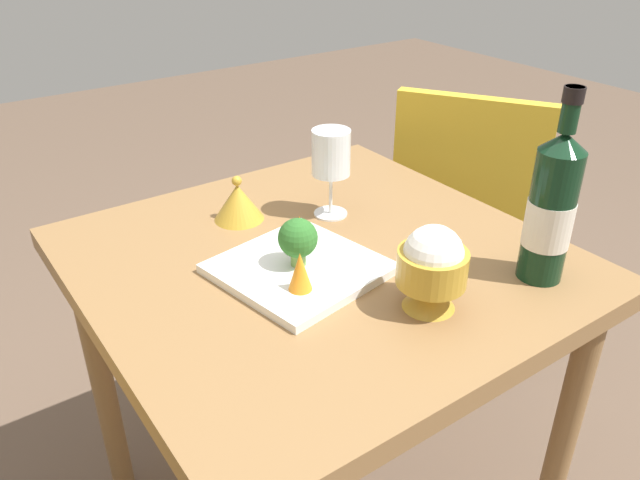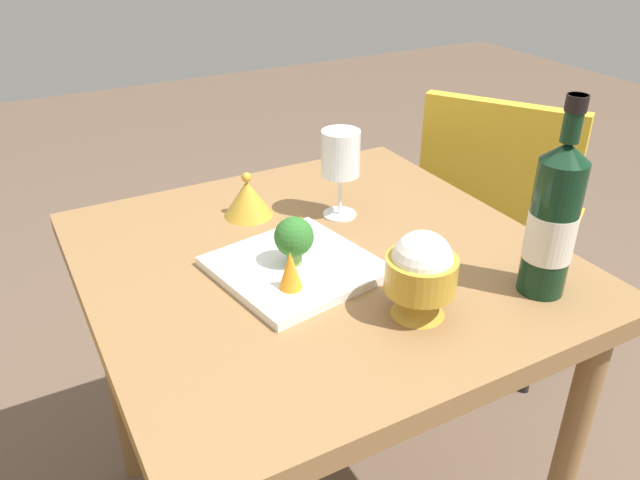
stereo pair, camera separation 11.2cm
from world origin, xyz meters
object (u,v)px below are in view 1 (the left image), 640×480
(carrot_garnish_left, at_px, (300,271))
(wine_glass, at_px, (331,155))
(chair_near_window, at_px, (468,201))
(serving_plate, at_px, (299,268))
(broccoli_floret, at_px, (298,239))
(wine_bottle, at_px, (551,208))
(rice_bowl, at_px, (432,267))
(rice_bowl_lid, at_px, (238,202))
(carrot_garnish_right, at_px, (300,229))

(carrot_garnish_left, bearing_deg, wine_glass, -45.24)
(chair_near_window, bearing_deg, serving_plate, -101.09)
(broccoli_floret, distance_m, carrot_garnish_left, 0.08)
(wine_bottle, relative_size, rice_bowl, 2.31)
(broccoli_floret, bearing_deg, carrot_garnish_left, 148.98)
(wine_glass, bearing_deg, serving_plate, 130.28)
(chair_near_window, bearing_deg, wine_bottle, -71.30)
(carrot_garnish_left, bearing_deg, rice_bowl_lid, -10.12)
(wine_glass, xyz_separation_m, carrot_garnish_left, (-0.21, 0.22, -0.08))
(wine_glass, height_order, rice_bowl, wine_glass)
(wine_bottle, bearing_deg, carrot_garnish_left, 63.92)
(wine_bottle, distance_m, carrot_garnish_left, 0.42)
(wine_glass, relative_size, rice_bowl, 1.26)
(chair_near_window, bearing_deg, rice_bowl_lid, -117.79)
(rice_bowl, distance_m, carrot_garnish_right, 0.28)
(rice_bowl_lid, bearing_deg, chair_near_window, -85.50)
(serving_plate, bearing_deg, rice_bowl, -151.32)
(rice_bowl, xyz_separation_m, carrot_garnish_left, (0.14, 0.15, -0.02))
(wine_glass, bearing_deg, wine_bottle, -158.87)
(wine_bottle, distance_m, rice_bowl_lid, 0.58)
(serving_plate, bearing_deg, carrot_garnish_left, 148.39)
(chair_near_window, height_order, serving_plate, chair_near_window)
(wine_bottle, relative_size, broccoli_floret, 3.81)
(chair_near_window, distance_m, broccoli_floret, 0.86)
(chair_near_window, relative_size, rice_bowl, 6.00)
(rice_bowl, relative_size, serving_plate, 0.49)
(carrot_garnish_right, bearing_deg, broccoli_floret, 144.73)
(wine_bottle, relative_size, serving_plate, 1.13)
(wine_glass, distance_m, serving_plate, 0.26)
(wine_bottle, xyz_separation_m, serving_plate, (0.25, 0.33, -0.12))
(rice_bowl_lid, bearing_deg, wine_bottle, -147.02)
(rice_bowl, distance_m, carrot_garnish_left, 0.21)
(wine_bottle, bearing_deg, chair_near_window, -39.02)
(rice_bowl, bearing_deg, rice_bowl_lid, 12.37)
(carrot_garnish_right, bearing_deg, serving_plate, 145.30)
(rice_bowl, height_order, carrot_garnish_right, rice_bowl)
(chair_near_window, distance_m, rice_bowl, 0.87)
(carrot_garnish_right, bearing_deg, chair_near_window, -72.15)
(wine_glass, xyz_separation_m, rice_bowl_lid, (0.09, 0.16, -0.09))
(serving_plate, xyz_separation_m, carrot_garnish_right, (0.07, -0.04, 0.03))
(chair_near_window, distance_m, rice_bowl_lid, 0.79)
(serving_plate, xyz_separation_m, broccoli_floret, (0.00, 0.00, 0.06))
(rice_bowl_lid, xyz_separation_m, serving_plate, (-0.24, 0.01, -0.03))
(chair_near_window, relative_size, wine_bottle, 2.60)
(rice_bowl, distance_m, rice_bowl_lid, 0.45)
(carrot_garnish_left, bearing_deg, rice_bowl, -132.44)
(rice_bowl, bearing_deg, carrot_garnish_left, 47.56)
(chair_near_window, xyz_separation_m, carrot_garnish_left, (-0.36, 0.81, 0.24))
(wine_bottle, xyz_separation_m, broccoli_floret, (0.25, 0.33, -0.06))
(chair_near_window, xyz_separation_m, wine_bottle, (-0.54, 0.44, 0.32))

